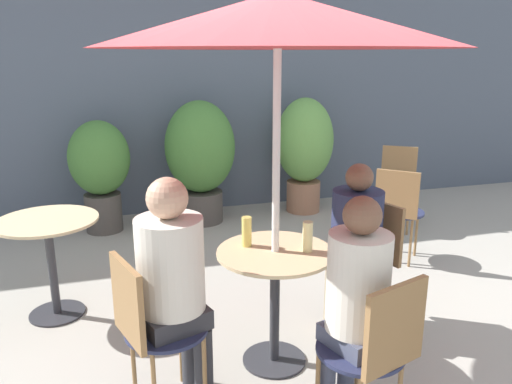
# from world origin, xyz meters

# --- Properties ---
(ground_plane) EXTENTS (20.00, 20.00, 0.00)m
(ground_plane) POSITION_xyz_m (0.00, 0.00, 0.00)
(ground_plane) COLOR #9E998E
(storefront_wall) EXTENTS (10.00, 0.06, 3.00)m
(storefront_wall) POSITION_xyz_m (0.00, 3.38, 1.50)
(storefront_wall) COLOR #4C5666
(storefront_wall) RESTS_ON ground_plane
(cafe_table_near) EXTENTS (0.69, 0.69, 0.73)m
(cafe_table_near) POSITION_xyz_m (-0.19, 0.10, 0.55)
(cafe_table_near) COLOR #2D2D33
(cafe_table_near) RESTS_ON ground_plane
(cafe_table_far) EXTENTS (0.70, 0.70, 0.73)m
(cafe_table_far) POSITION_xyz_m (-1.53, 1.10, 0.55)
(cafe_table_far) COLOR #2D2D33
(cafe_table_far) RESTS_ON ground_plane
(bistro_chair_0) EXTENTS (0.47, 0.46, 0.88)m
(bistro_chair_0) POSITION_xyz_m (-0.94, -0.14, 0.53)
(bistro_chair_0) COLOR #232847
(bistro_chair_0) RESTS_ON ground_plane
(bistro_chair_1) EXTENTS (0.46, 0.47, 0.88)m
(bistro_chair_1) POSITION_xyz_m (0.06, -0.66, 0.53)
(bistro_chair_1) COLOR #232847
(bistro_chair_1) RESTS_ON ground_plane
(bistro_chair_2) EXTENTS (0.47, 0.46, 0.88)m
(bistro_chair_2) POSITION_xyz_m (0.57, 0.35, 0.53)
(bistro_chair_2) COLOR #232847
(bistro_chair_2) RESTS_ON ground_plane
(bistro_chair_3) EXTENTS (0.49, 0.50, 0.88)m
(bistro_chair_3) POSITION_xyz_m (1.88, 2.11, 0.53)
(bistro_chair_3) COLOR #232847
(bistro_chair_3) RESTS_ON ground_plane
(bistro_chair_4) EXTENTS (0.50, 0.50, 0.88)m
(bistro_chair_4) POSITION_xyz_m (1.35, 1.24, 0.53)
(bistro_chair_4) COLOR #232847
(bistro_chair_4) RESTS_ON ground_plane
(seated_person_0) EXTENTS (0.40, 0.38, 1.27)m
(seated_person_0) POSITION_xyz_m (-0.80, -0.10, 0.75)
(seated_person_0) COLOR #2D2D33
(seated_person_0) RESTS_ON ground_plane
(seated_person_1) EXTENTS (0.33, 0.35, 1.22)m
(seated_person_1) POSITION_xyz_m (0.02, -0.51, 0.73)
(seated_person_1) COLOR #42475B
(seated_person_1) RESTS_ON ground_plane
(seated_person_2) EXTENTS (0.39, 0.37, 1.17)m
(seated_person_2) POSITION_xyz_m (0.43, 0.30, 0.70)
(seated_person_2) COLOR gray
(seated_person_2) RESTS_ON ground_plane
(beer_glass_0) EXTENTS (0.06, 0.06, 0.18)m
(beer_glass_0) POSITION_xyz_m (-0.32, 0.23, 0.82)
(beer_glass_0) COLOR #DBC65B
(beer_glass_0) RESTS_ON cafe_table_near
(beer_glass_1) EXTENTS (0.06, 0.06, 0.18)m
(beer_glass_1) POSITION_xyz_m (-0.01, 0.05, 0.82)
(beer_glass_1) COLOR beige
(beer_glass_1) RESTS_ON cafe_table_near
(potted_plant_0) EXTENTS (0.63, 0.63, 1.19)m
(potted_plant_0) POSITION_xyz_m (-1.19, 2.87, 0.70)
(potted_plant_0) COLOR #47423D
(potted_plant_0) RESTS_ON ground_plane
(potted_plant_1) EXTENTS (0.77, 0.77, 1.36)m
(potted_plant_1) POSITION_xyz_m (-0.13, 2.88, 0.78)
(potted_plant_1) COLOR #47423D
(potted_plant_1) RESTS_ON ground_plane
(potted_plant_2) EXTENTS (0.67, 0.67, 1.36)m
(potted_plant_2) POSITION_xyz_m (1.12, 2.93, 0.78)
(potted_plant_2) COLOR #93664C
(potted_plant_2) RESTS_ON ground_plane
(umbrella) EXTENTS (1.94, 1.94, 2.15)m
(umbrella) POSITION_xyz_m (-0.19, 0.10, 2.01)
(umbrella) COLOR silver
(umbrella) RESTS_ON ground_plane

